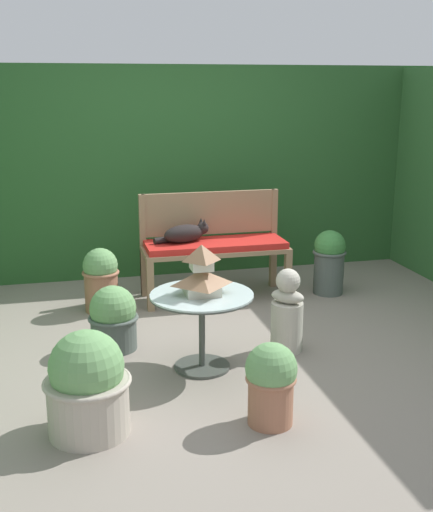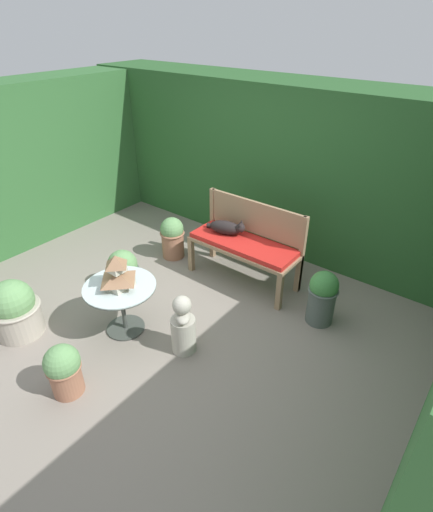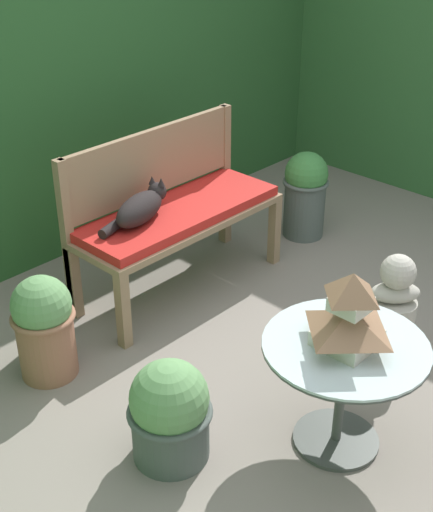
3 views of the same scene
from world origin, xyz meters
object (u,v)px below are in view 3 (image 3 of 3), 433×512
Objects in this scene: cat at (140,208)px; potted_plant_table_far at (305,192)px; garden_bust at (392,316)px; potted_plant_bench_left at (170,413)px; potted_plant_hedge_corner at (44,325)px; garden_bench at (179,219)px; patio_table at (344,366)px; pagoda_birdhouse at (349,315)px.

cat is 0.85× the size of potted_plant_table_far.
potted_plant_bench_left is (-1.25, 0.33, -0.04)m from garden_bust.
potted_plant_hedge_corner is (-0.03, 0.88, 0.05)m from potted_plant_bench_left.
cat is 1.48m from garden_bust.
garden_bench is 1.54m from patio_table.
garden_bench is 1.07m from potted_plant_hedge_corner.
potted_plant_table_far is (2.10, 0.87, 0.08)m from potted_plant_bench_left.
cat is 1.39m from potted_plant_table_far.
potted_plant_table_far is (1.35, -0.15, -0.30)m from cat.
cat reaches higher than garden_bust.
cat is 0.82× the size of garden_bust.
patio_table is at bearing -106.92° from garden_bench.
pagoda_birdhouse is 0.62× the size of potted_plant_hedge_corner.
garden_bench is 2.36× the size of potted_plant_hedge_corner.
garden_bust is at bearing -15.00° from potted_plant_bench_left.
garden_bench is 2.70× the size of potted_plant_bench_left.
potted_plant_hedge_corner is 0.92× the size of potted_plant_table_far.
potted_plant_hedge_corner is 2.13m from potted_plant_table_far.
garden_bench is 1.09m from potted_plant_table_far.
pagoda_birdhouse is at bearing -106.92° from garden_bench.
potted_plant_bench_left is 0.80× the size of potted_plant_table_far.
garden_bench is at bearing 143.46° from garden_bust.
potted_plant_bench_left is at bearing -157.57° from potted_plant_table_far.
patio_table is at bearing -40.66° from potted_plant_bench_left.
potted_plant_table_far is at bearing -22.42° from cat.
potted_plant_bench_left is at bearing 139.34° from pagoda_birdhouse.
patio_table is 1.45× the size of potted_plant_bench_left.
cat is 0.73× the size of patio_table.
garden_bust reaches higher than potted_plant_bench_left.
potted_plant_table_far is at bearing 22.43° from potted_plant_bench_left.
cat reaches higher than potted_plant_hedge_corner.
patio_table is 1.17× the size of potted_plant_table_far.
cat is (-0.27, 0.03, 0.16)m from garden_bench.
garden_bust is 1.12× the size of potted_plant_hedge_corner.
garden_bust is 1.29m from potted_plant_bench_left.
patio_table is (-0.18, -1.51, -0.19)m from cat.
patio_table is at bearing -138.41° from potted_plant_table_far.
garden_bench is 0.32m from cat.
garden_bust reaches higher than potted_plant_table_far.
patio_table is 2.05m from potted_plant_table_far.
garden_bust is (0.50, -1.35, -0.34)m from cat.
patio_table is 0.71m from garden_bust.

